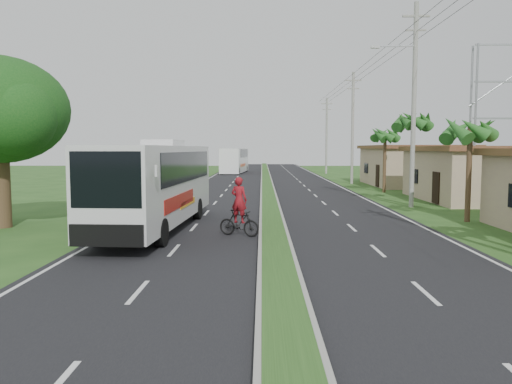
{
  "coord_description": "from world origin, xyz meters",
  "views": [
    {
      "loc": [
        -0.47,
        -11.89,
        3.52
      ],
      "look_at": [
        -0.71,
        7.72,
        1.8
      ],
      "focal_mm": 35.0,
      "sensor_mm": 36.0,
      "label": 1
    }
  ],
  "objects": [
    {
      "name": "ground",
      "position": [
        0.0,
        0.0,
        0.0
      ],
      "size": [
        180.0,
        180.0,
        0.0
      ],
      "primitive_type": "plane",
      "color": "#25491A",
      "rests_on": "ground"
    },
    {
      "name": "road_asphalt",
      "position": [
        0.0,
        20.0,
        0.01
      ],
      "size": [
        14.0,
        160.0,
        0.02
      ],
      "primitive_type": "cube",
      "color": "black",
      "rests_on": "ground"
    },
    {
      "name": "median_strip",
      "position": [
        0.0,
        20.0,
        0.1
      ],
      "size": [
        1.2,
        160.0,
        0.18
      ],
      "color": "gray",
      "rests_on": "ground"
    },
    {
      "name": "lane_edge_left",
      "position": [
        -6.7,
        20.0,
        0.0
      ],
      "size": [
        0.12,
        160.0,
        0.01
      ],
      "primitive_type": "cube",
      "color": "silver",
      "rests_on": "ground"
    },
    {
      "name": "lane_edge_right",
      "position": [
        6.7,
        20.0,
        0.0
      ],
      "size": [
        0.12,
        160.0,
        0.01
      ],
      "primitive_type": "cube",
      "color": "silver",
      "rests_on": "ground"
    },
    {
      "name": "shop_mid",
      "position": [
        14.0,
        22.0,
        1.86
      ],
      "size": [
        7.6,
        10.6,
        3.67
      ],
      "color": "tan",
      "rests_on": "ground"
    },
    {
      "name": "shop_far",
      "position": [
        14.0,
        36.0,
        1.93
      ],
      "size": [
        8.6,
        11.6,
        3.82
      ],
      "color": "tan",
      "rests_on": "ground"
    },
    {
      "name": "palm_verge_b",
      "position": [
        9.4,
        12.0,
        4.36
      ],
      "size": [
        2.4,
        2.4,
        5.05
      ],
      "color": "#473321",
      "rests_on": "ground"
    },
    {
      "name": "palm_verge_c",
      "position": [
        8.8,
        19.0,
        5.12
      ],
      "size": [
        2.4,
        2.4,
        5.85
      ],
      "color": "#473321",
      "rests_on": "ground"
    },
    {
      "name": "palm_verge_d",
      "position": [
        9.3,
        28.0,
        4.55
      ],
      "size": [
        2.4,
        2.4,
        5.25
      ],
      "color": "#473321",
      "rests_on": "ground"
    },
    {
      "name": "utility_pole_b",
      "position": [
        8.47,
        18.0,
        6.26
      ],
      "size": [
        3.2,
        0.28,
        12.0
      ],
      "color": "gray",
      "rests_on": "ground"
    },
    {
      "name": "utility_pole_c",
      "position": [
        8.5,
        38.0,
        5.67
      ],
      "size": [
        1.6,
        0.28,
        11.0
      ],
      "color": "gray",
      "rests_on": "ground"
    },
    {
      "name": "utility_pole_d",
      "position": [
        8.5,
        58.0,
        5.42
      ],
      "size": [
        1.6,
        0.28,
        10.5
      ],
      "color": "gray",
      "rests_on": "ground"
    },
    {
      "name": "coach_bus_main",
      "position": [
        -4.99,
        9.55,
        2.15
      ],
      "size": [
        3.17,
        12.2,
        3.9
      ],
      "rotation": [
        0.0,
        0.0,
        -0.05
      ],
      "color": "silver",
      "rests_on": "ground"
    },
    {
      "name": "coach_bus_far",
      "position": [
        -4.39,
        59.56,
        1.99
      ],
      "size": [
        3.53,
        12.23,
        3.52
      ],
      "rotation": [
        0.0,
        0.0,
        -0.08
      ],
      "color": "white",
      "rests_on": "ground"
    },
    {
      "name": "motorcyclist",
      "position": [
        -1.39,
        7.83,
        0.88
      ],
      "size": [
        1.8,
        1.19,
        2.39
      ],
      "rotation": [
        0.0,
        0.0,
        -0.43
      ],
      "color": "black",
      "rests_on": "ground"
    }
  ]
}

